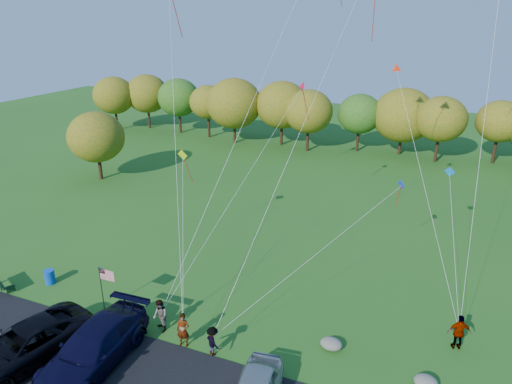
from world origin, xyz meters
The scene contains 12 objects.
ground centered at (0.00, 0.00, 0.00)m, with size 140.00×140.00×0.00m, color #265E1A.
treeline centered at (-1.01, 36.62, 4.78)m, with size 76.46×27.90×8.38m.
minivan_dark centered at (-7.34, -4.65, 0.95)m, with size 2.97×6.44×1.79m, color black.
minivan_navy centered at (-4.09, -3.63, 1.02)m, with size 2.68×6.59×1.91m, color black.
flyer_a centered at (-0.89, -0.80, 0.93)m, with size 0.68×0.45×1.87m, color #4C4C59.
flyer_b centered at (-2.62, -0.25, 0.93)m, with size 0.90×0.70×1.86m, color #4C4C59.
flyer_c centered at (0.77, -0.80, 0.78)m, with size 1.01×0.58×1.56m, color #4C4C59.
flyer_d centered at (11.97, 4.32, 0.97)m, with size 1.14×0.47×1.94m, color #4C4C59.
trash_barrel centered at (-11.67, 1.00, 0.46)m, with size 0.61×0.61×0.92m, color blue.
flag_assembly centered at (-6.40, 0.10, 2.09)m, with size 1.02×0.66×2.76m.
boulder_near centered at (6.11, 1.85, 0.28)m, with size 1.12×0.88×0.56m, color gray.
boulder_far centered at (10.68, 0.97, 0.28)m, with size 1.07×0.89×0.56m, color gray.
Camera 1 is at (9.75, -16.84, 15.75)m, focal length 32.00 mm.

